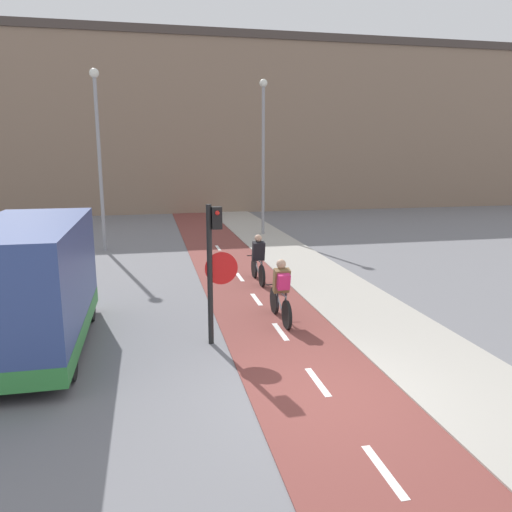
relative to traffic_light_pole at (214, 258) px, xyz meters
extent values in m
plane|color=slate|center=(1.47, -2.69, -1.80)|extent=(120.00, 120.00, 0.00)
cube|color=brown|center=(1.47, -2.69, -1.79)|extent=(2.53, 60.00, 0.02)
cube|color=white|center=(1.47, -4.69, -1.77)|extent=(0.12, 1.10, 0.00)
cube|color=white|center=(1.47, -2.19, -1.77)|extent=(0.12, 1.10, 0.00)
cube|color=white|center=(1.47, 0.31, -1.77)|extent=(0.12, 1.10, 0.00)
cube|color=white|center=(1.47, 2.81, -1.77)|extent=(0.12, 1.10, 0.00)
cube|color=white|center=(1.47, 5.31, -1.77)|extent=(0.12, 1.10, 0.00)
cube|color=white|center=(1.47, 7.81, -1.77)|extent=(0.12, 1.10, 0.00)
cube|color=white|center=(1.47, 10.31, -1.77)|extent=(0.12, 1.10, 0.00)
cube|color=#A8A399|center=(3.94, -2.69, -1.77)|extent=(2.40, 60.00, 0.05)
cube|color=#89705B|center=(1.47, 25.12, 3.62)|extent=(60.00, 5.00, 10.83)
cube|color=#473D38|center=(1.47, 25.12, 9.29)|extent=(60.00, 5.20, 0.50)
cylinder|color=black|center=(-0.09, 0.00, -0.36)|extent=(0.11, 0.11, 2.88)
cube|color=black|center=(0.07, 0.00, 0.82)|extent=(0.20, 0.20, 0.44)
sphere|color=red|center=(0.07, -0.11, 0.93)|extent=(0.09, 0.09, 0.09)
cone|color=red|center=(0.15, 0.00, -0.21)|extent=(0.67, 0.01, 0.67)
cone|color=silver|center=(0.15, 0.00, -0.21)|extent=(0.60, 0.02, 0.60)
cylinder|color=gray|center=(-3.04, 10.92, 1.55)|extent=(0.14, 0.14, 6.70)
sphere|color=silver|center=(-3.04, 10.92, 5.01)|extent=(0.36, 0.36, 0.36)
cylinder|color=gray|center=(4.07, 13.34, 1.62)|extent=(0.14, 0.14, 6.84)
sphere|color=silver|center=(4.07, 13.34, 5.15)|extent=(0.36, 0.36, 0.36)
cylinder|color=black|center=(1.67, 0.50, -1.47)|extent=(0.07, 0.65, 0.65)
cylinder|color=black|center=(1.67, 1.63, -1.47)|extent=(0.07, 0.65, 0.65)
cylinder|color=slate|center=(1.67, 1.28, -1.30)|extent=(0.04, 0.72, 0.41)
cylinder|color=slate|center=(1.67, 0.75, -1.28)|extent=(0.04, 0.38, 0.43)
cylinder|color=slate|center=(1.67, 1.10, -1.09)|extent=(0.04, 1.05, 0.07)
cylinder|color=slate|center=(1.67, 0.71, -1.48)|extent=(0.04, 0.43, 0.05)
cylinder|color=black|center=(1.67, 1.63, -1.06)|extent=(0.46, 0.03, 0.03)
cube|color=brown|center=(1.67, 0.98, -0.80)|extent=(0.36, 0.31, 0.59)
sphere|color=tan|center=(1.67, 1.02, -0.42)|extent=(0.22, 0.22, 0.22)
cylinder|color=#232328|center=(1.57, 0.94, -1.23)|extent=(0.04, 0.07, 0.41)
cylinder|color=#232328|center=(1.77, 0.94, -1.23)|extent=(0.04, 0.07, 0.41)
cube|color=#DB286B|center=(1.67, 0.80, -0.78)|extent=(0.28, 0.23, 0.39)
cylinder|color=black|center=(1.92, 4.10, -1.48)|extent=(0.07, 0.64, 0.64)
cylinder|color=black|center=(1.92, 5.19, -1.48)|extent=(0.07, 0.64, 0.64)
cylinder|color=slate|center=(1.92, 4.85, -1.31)|extent=(0.04, 0.69, 0.40)
cylinder|color=slate|center=(1.92, 4.35, -1.29)|extent=(0.04, 0.36, 0.42)
cylinder|color=slate|center=(1.92, 4.69, -1.11)|extent=(0.04, 1.00, 0.07)
cylinder|color=slate|center=(1.92, 4.31, -1.48)|extent=(0.04, 0.41, 0.05)
cylinder|color=black|center=(1.92, 5.19, -1.07)|extent=(0.46, 0.03, 0.03)
cube|color=black|center=(1.92, 4.57, -0.81)|extent=(0.36, 0.31, 0.59)
sphere|color=tan|center=(1.92, 4.61, -0.43)|extent=(0.22, 0.22, 0.22)
cylinder|color=#232328|center=(1.82, 4.53, -1.24)|extent=(0.04, 0.07, 0.40)
cylinder|color=#232328|center=(2.02, 4.53, -1.24)|extent=(0.04, 0.07, 0.40)
cube|color=#334784|center=(-3.55, 0.41, -0.39)|extent=(1.93, 4.90, 2.33)
cube|color=#33843D|center=(-3.55, 0.41, -1.37)|extent=(1.94, 4.91, 0.36)
cube|color=black|center=(-3.55, 2.84, 0.02)|extent=(1.74, 0.04, 0.70)
cylinder|color=black|center=(-4.42, 2.00, -1.45)|extent=(0.18, 0.70, 0.70)
cylinder|color=black|center=(-2.68, 2.00, -1.45)|extent=(0.18, 0.70, 0.70)
cylinder|color=black|center=(-2.68, -1.18, -1.45)|extent=(0.18, 0.70, 0.70)
camera|label=1|loc=(-1.22, -9.72, 2.09)|focal=35.00mm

